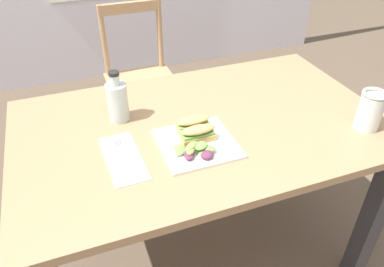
{
  "coord_description": "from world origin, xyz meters",
  "views": [
    {
      "loc": [
        -0.36,
        -0.9,
        1.49
      ],
      "look_at": [
        -0.0,
        0.05,
        0.76
      ],
      "focal_mm": 34.89,
      "sensor_mm": 36.0,
      "label": 1
    }
  ],
  "objects": [
    {
      "name": "napkin_folded",
      "position": [
        -0.24,
        0.03,
        0.74
      ],
      "size": [
        0.12,
        0.26,
        0.0
      ],
      "primitive_type": "cube",
      "rotation": [
        0.0,
        0.0,
        0.04
      ],
      "color": "white",
      "rests_on": "dining_table"
    },
    {
      "name": "chair_wooden_far",
      "position": [
        0.06,
        1.1,
        0.45
      ],
      "size": [
        0.4,
        0.4,
        0.87
      ],
      "color": "tan",
      "rests_on": "ground"
    },
    {
      "name": "sandwich_half_front",
      "position": [
        0.01,
        0.02,
        0.78
      ],
      "size": [
        0.11,
        0.06,
        0.06
      ],
      "color": "tan",
      "rests_on": "plate_lunch"
    },
    {
      "name": "bottle_cold_brew",
      "position": [
        -0.21,
        0.26,
        0.81
      ],
      "size": [
        0.07,
        0.07,
        0.19
      ],
      "color": "black",
      "rests_on": "dining_table"
    },
    {
      "name": "dining_table",
      "position": [
        0.07,
        0.13,
        0.61
      ],
      "size": [
        1.33,
        0.82,
        0.74
      ],
      "color": "#997551",
      "rests_on": "ground"
    },
    {
      "name": "fork_on_napkin",
      "position": [
        -0.24,
        0.05,
        0.75
      ],
      "size": [
        0.03,
        0.19,
        0.0
      ],
      "color": "silver",
      "rests_on": "napkin_folded"
    },
    {
      "name": "sandwich_half_back",
      "position": [
        0.01,
        0.08,
        0.78
      ],
      "size": [
        0.11,
        0.06,
        0.06
      ],
      "color": "tan",
      "rests_on": "plate_lunch"
    },
    {
      "name": "mason_jar_iced_tea",
      "position": [
        0.59,
        -0.1,
        0.8
      ],
      "size": [
        0.09,
        0.09,
        0.14
      ],
      "color": "#C67528",
      "rests_on": "dining_table"
    },
    {
      "name": "plate_lunch",
      "position": [
        -0.0,
        0.01,
        0.74
      ],
      "size": [
        0.25,
        0.25,
        0.01
      ],
      "primitive_type": "cube",
      "color": "white",
      "rests_on": "dining_table"
    },
    {
      "name": "salad_mixed_greens",
      "position": [
        -0.02,
        -0.04,
        0.76
      ],
      "size": [
        0.14,
        0.11,
        0.03
      ],
      "color": "#602D47",
      "rests_on": "plate_lunch"
    }
  ]
}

